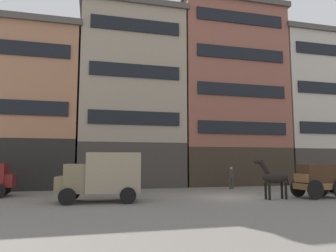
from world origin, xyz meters
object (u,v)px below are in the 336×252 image
cargo_wagon (318,178)px  delivery_truck_far (103,175)px  fire_hydrant_curbside (106,185)px  pedestrian_officer (231,176)px  draft_horse (274,177)px

cargo_wagon → delivery_truck_far: 12.59m
cargo_wagon → fire_hydrant_curbside: bearing=148.5°
delivery_truck_far → pedestrian_officer: delivery_truck_far is taller
cargo_wagon → fire_hydrant_curbside: size_ratio=3.59×
delivery_truck_far → pedestrian_officer: (10.07, 5.36, -0.44)m
pedestrian_officer → delivery_truck_far: bearing=-152.0°
fire_hydrant_curbside → cargo_wagon: bearing=-31.5°
pedestrian_officer → fire_hydrant_curbside: pedestrian_officer is taller
cargo_wagon → delivery_truck_far: (-12.52, 1.25, 0.28)m
cargo_wagon → draft_horse: bearing=-179.9°
delivery_truck_far → fire_hydrant_curbside: bearing=85.4°
cargo_wagon → draft_horse: 2.95m
pedestrian_officer → cargo_wagon: bearing=-69.7°
delivery_truck_far → fire_hydrant_curbside: size_ratio=5.38×
draft_horse → fire_hydrant_curbside: size_ratio=2.83×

